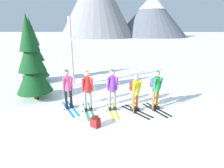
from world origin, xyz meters
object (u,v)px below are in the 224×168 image
object	(u,v)px
pine_tree_mid	(32,62)
pine_tree_near	(33,54)
skier_in_yellow	(135,91)
backpack_on_snow_front	(95,122)
skier_in_green	(156,88)
skier_in_purple	(112,88)
birch_tree_tall	(72,52)
skier_in_pink	(68,88)
skier_in_red	(87,89)

from	to	relation	value
pine_tree_mid	pine_tree_near	bearing A→B (deg)	114.06
skier_in_yellow	pine_tree_mid	world-z (taller)	pine_tree_mid
backpack_on_snow_front	skier_in_green	bearing A→B (deg)	32.25
skier_in_green	skier_in_purple	bearing A→B (deg)	-175.45
birch_tree_tall	pine_tree_near	bearing A→B (deg)	166.48
birch_tree_tall	backpack_on_snow_front	bearing A→B (deg)	-67.68
skier_in_purple	skier_in_pink	bearing A→B (deg)	176.30
pine_tree_mid	backpack_on_snow_front	size ratio (longest dim) A/B	10.14
skier_in_red	birch_tree_tall	bearing A→B (deg)	113.17
pine_tree_near	skier_in_purple	bearing A→B (deg)	-37.76
skier_in_yellow	skier_in_pink	bearing A→B (deg)	176.24
skier_in_green	skier_in_red	bearing A→B (deg)	-175.18
skier_in_green	pine_tree_near	size ratio (longest dim) A/B	0.43
skier_in_purple	skier_in_green	world-z (taller)	skier_in_purple
skier_in_purple	birch_tree_tall	bearing A→B (deg)	126.87
skier_in_purple	pine_tree_near	world-z (taller)	pine_tree_near
birch_tree_tall	backpack_on_snow_front	distance (m)	5.46
birch_tree_tall	pine_tree_mid	bearing A→B (deg)	-121.87
skier_in_pink	skier_in_red	size ratio (longest dim) A/B	0.98
pine_tree_near	pine_tree_mid	bearing A→B (deg)	-65.94
skier_in_pink	skier_in_yellow	distance (m)	2.90
skier_in_purple	backpack_on_snow_front	bearing A→B (deg)	-112.40
skier_in_yellow	birch_tree_tall	distance (m)	5.01
skier_in_purple	skier_in_yellow	world-z (taller)	skier_in_purple
pine_tree_near	backpack_on_snow_front	bearing A→B (deg)	-49.57
skier_in_red	pine_tree_near	distance (m)	5.85
skier_in_pink	birch_tree_tall	bearing A→B (deg)	100.26
skier_in_purple	pine_tree_near	distance (m)	6.56
skier_in_pink	skier_in_green	bearing A→B (deg)	0.35
birch_tree_tall	skier_in_purple	bearing A→B (deg)	-53.13
skier_in_green	pine_tree_near	world-z (taller)	pine_tree_near
backpack_on_snow_front	pine_tree_mid	bearing A→B (deg)	142.52
skier_in_purple	backpack_on_snow_front	world-z (taller)	skier_in_purple
skier_in_red	birch_tree_tall	size ratio (longest dim) A/B	0.44
skier_in_purple	backpack_on_snow_front	distance (m)	1.71
skier_in_red	pine_tree_mid	size ratio (longest dim) A/B	0.44
skier_in_green	birch_tree_tall	xyz separation A→B (m)	(-4.37, 3.20, 1.07)
skier_in_pink	pine_tree_mid	xyz separation A→B (m)	(-1.95, 1.03, 0.89)
skier_in_red	skier_in_pink	bearing A→B (deg)	166.08
skier_in_purple	skier_in_red	bearing A→B (deg)	-174.69
skier_in_yellow	skier_in_red	bearing A→B (deg)	-179.11
skier_in_pink	backpack_on_snow_front	world-z (taller)	skier_in_pink
skier_in_red	birch_tree_tall	world-z (taller)	birch_tree_tall
skier_in_red	skier_in_yellow	distance (m)	2.00
skier_in_green	pine_tree_mid	size ratio (longest dim) A/B	0.43
skier_in_yellow	skier_in_purple	bearing A→B (deg)	176.12
skier_in_yellow	pine_tree_near	size ratio (longest dim) A/B	0.40
birch_tree_tall	skier_in_yellow	bearing A→B (deg)	-44.50
pine_tree_mid	birch_tree_tall	bearing A→B (deg)	58.13
skier_in_pink	pine_tree_mid	size ratio (longest dim) A/B	0.43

